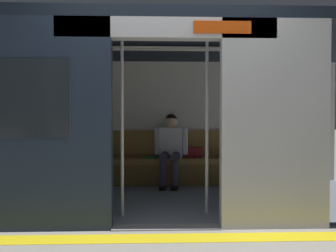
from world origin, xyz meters
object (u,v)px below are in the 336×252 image
at_px(train_car, 158,91).
at_px(book, 152,157).
at_px(bench_seat, 162,164).
at_px(handbag, 194,152).
at_px(grab_pole_door, 122,124).
at_px(person_seated, 171,145).
at_px(grab_pole_far, 207,124).

xyz_separation_m(train_car, book, (0.09, -1.08, -1.01)).
relative_size(bench_seat, handbag, 12.63).
bearing_deg(grab_pole_door, handbag, -117.96).
height_order(bench_seat, handbag, handbag).
xyz_separation_m(person_seated, handbag, (-0.39, -0.13, -0.14)).
bearing_deg(train_car, bench_seat, -94.37).
distance_m(train_car, bench_seat, 1.52).
xyz_separation_m(person_seated, book, (0.30, -0.11, -0.21)).
relative_size(train_car, bench_seat, 1.95).
xyz_separation_m(book, grab_pole_far, (-0.64, 1.79, 0.57)).
bearing_deg(train_car, book, -85.40).
bearing_deg(grab_pole_far, handbag, -91.65).
relative_size(handbag, grab_pole_door, 0.13).
xyz_separation_m(bench_seat, handbag, (-0.53, -0.08, 0.19)).
xyz_separation_m(train_car, handbag, (-0.61, -1.10, -0.94)).
bearing_deg(grab_pole_door, grab_pole_far, -174.80).
xyz_separation_m(bench_seat, grab_pole_far, (-0.48, 1.74, 0.69)).
bearing_deg(handbag, book, 2.12).
bearing_deg(person_seated, handbag, -161.44).
xyz_separation_m(book, grab_pole_door, (0.31, 1.88, 0.57)).
xyz_separation_m(handbag, grab_pole_door, (1.01, 1.90, 0.50)).
relative_size(train_car, grab_pole_far, 3.12).
bearing_deg(grab_pole_far, book, -70.23).
bearing_deg(bench_seat, book, -18.22).
distance_m(book, grab_pole_far, 1.99).
bearing_deg(book, person_seated, -174.42).
relative_size(book, grab_pole_door, 0.11).
relative_size(train_car, handbag, 24.62).
bearing_deg(grab_pole_door, bench_seat, -104.72).
bearing_deg(book, handbag, -152.89).
distance_m(bench_seat, book, 0.21).
height_order(book, grab_pole_door, grab_pole_door).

